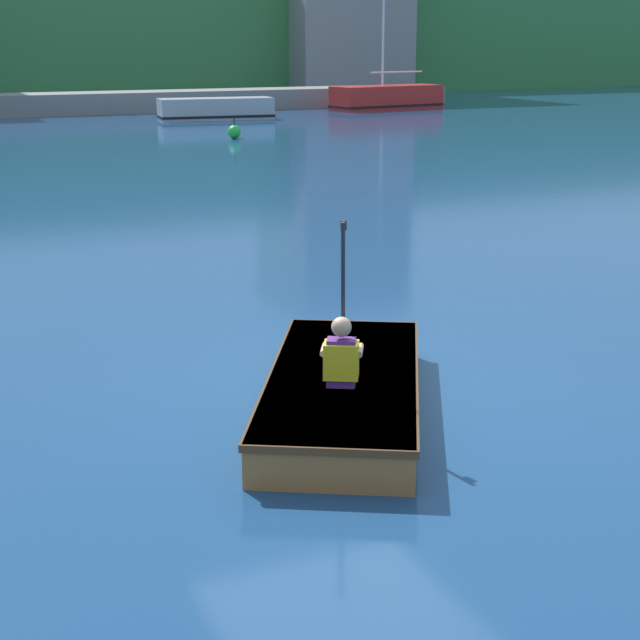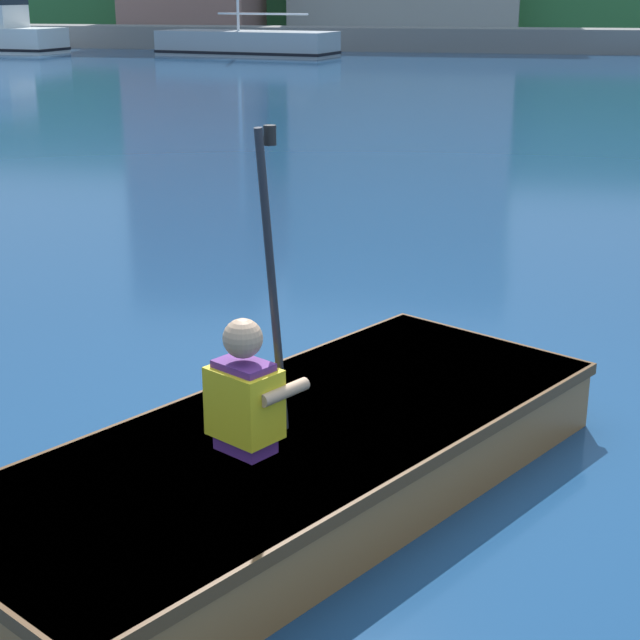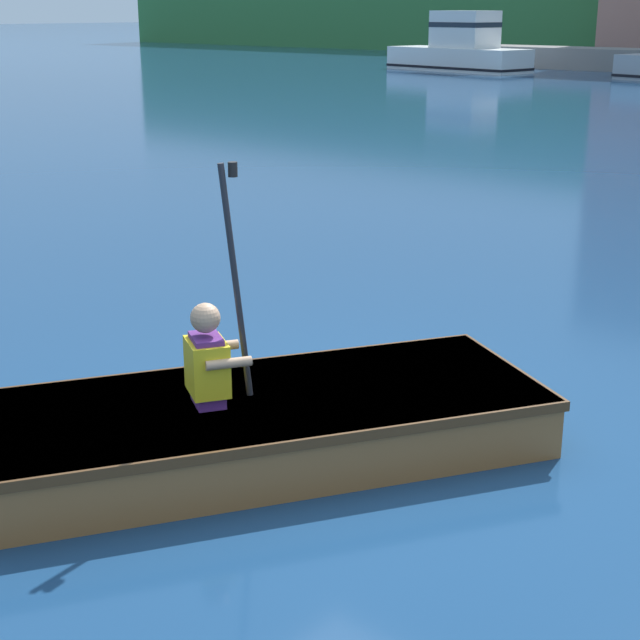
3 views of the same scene
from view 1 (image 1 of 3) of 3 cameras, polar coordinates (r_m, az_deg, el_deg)
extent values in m
plane|color=navy|center=(9.29, 1.35, -3.93)|extent=(300.00, 300.00, 0.00)
cube|color=red|center=(46.64, 3.91, 12.79)|extent=(5.60, 2.47, 1.08)
cube|color=black|center=(46.66, 3.90, 12.36)|extent=(5.65, 2.52, 0.10)
cylinder|color=silver|center=(46.40, 3.71, 16.73)|extent=(0.10, 0.10, 5.32)
cylinder|color=silver|center=(46.92, 4.48, 14.19)|extent=(2.95, 0.53, 0.07)
cube|color=#9EA3A8|center=(40.77, -6.08, 12.12)|extent=(4.70, 1.81, 0.86)
cube|color=black|center=(40.79, -6.07, 11.73)|extent=(4.74, 1.85, 0.10)
cube|color=#935B2D|center=(8.64, 1.38, -4.23)|extent=(2.71, 3.46, 0.36)
cube|color=#513219|center=(8.59, 1.38, -3.28)|extent=(2.76, 3.52, 0.06)
cube|color=#513219|center=(8.59, 1.38, -3.34)|extent=(2.29, 2.95, 0.02)
cone|color=#935B2D|center=(10.12, 1.97, -1.06)|extent=(0.60, 0.60, 0.33)
cube|color=#935B2D|center=(8.36, 1.27, -3.96)|extent=(1.12, 0.73, 0.03)
cube|color=#592672|center=(8.20, 1.24, -2.48)|extent=(0.29, 0.26, 0.41)
cube|color=yellow|center=(8.20, 1.24, -2.35)|extent=(0.36, 0.33, 0.31)
sphere|color=tan|center=(8.11, 1.26, -0.40)|extent=(0.17, 0.17, 0.17)
cylinder|color=tan|center=(8.25, 2.33, -1.77)|extent=(0.18, 0.25, 0.06)
cylinder|color=tan|center=(8.27, 0.25, -1.72)|extent=(0.18, 0.25, 0.06)
cylinder|color=#232328|center=(8.23, 1.35, 1.17)|extent=(0.11, 0.16, 1.35)
cylinder|color=black|center=(8.09, 1.38, 5.54)|extent=(0.05, 0.05, 0.08)
sphere|color=green|center=(32.89, -5.01, 10.85)|extent=(0.44, 0.44, 0.44)
cylinder|color=black|center=(32.86, -5.02, 11.48)|extent=(0.04, 0.04, 0.28)
camera|label=2|loc=(5.67, 28.77, 4.62)|focal=55.00mm
camera|label=3|loc=(8.14, 40.05, 7.76)|focal=55.00mm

